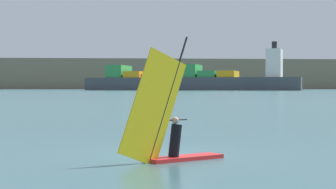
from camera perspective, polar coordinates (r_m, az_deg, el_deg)
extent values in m
plane|color=#386066|center=(19.93, -0.86, -5.68)|extent=(4000.00, 4000.00, 0.00)
cube|color=red|center=(18.13, 1.58, -6.12)|extent=(2.42, 2.24, 0.12)
cylinder|color=black|center=(17.65, 0.07, -0.21)|extent=(1.12, 0.99, 3.65)
cube|color=yellow|center=(17.32, -1.45, -1.23)|extent=(1.87, 1.64, 3.51)
cylinder|color=black|center=(17.67, 0.08, -2.49)|extent=(1.06, 0.93, 0.04)
cylinder|color=black|center=(17.86, 0.69, -4.45)|extent=(0.55, 0.54, 1.02)
sphere|color=tan|center=(17.82, 0.69, -2.50)|extent=(0.22, 0.22, 0.22)
cube|color=#3F444C|center=(477.59, 2.32, 1.02)|extent=(175.69, 62.06, 10.18)
cube|color=silver|center=(468.08, 10.20, 2.98)|extent=(15.45, 25.82, 21.84)
cylinder|color=black|center=(468.85, 10.21, 4.68)|extent=(4.00, 4.00, 6.00)
cube|color=gold|center=(472.17, 5.81, 1.95)|extent=(18.65, 30.50, 5.20)
cube|color=#2D8C47|center=(474.82, 3.98, 1.95)|extent=(18.65, 30.50, 5.20)
cube|color=#2D8C47|center=(478.02, 2.18, 2.25)|extent=(18.65, 30.50, 10.40)
cube|color=red|center=(481.62, 0.40, 2.24)|extent=(18.65, 30.50, 10.40)
cube|color=red|center=(485.58, -1.35, 1.77)|extent=(18.65, 30.50, 2.60)
cube|color=gold|center=(490.10, -3.07, 1.91)|extent=(18.65, 30.50, 5.20)
cube|color=#2D8C47|center=(495.10, -4.75, 2.20)|extent=(18.65, 30.50, 10.40)
cube|color=#756B56|center=(958.99, 5.44, 1.79)|extent=(1287.03, 481.52, 41.96)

